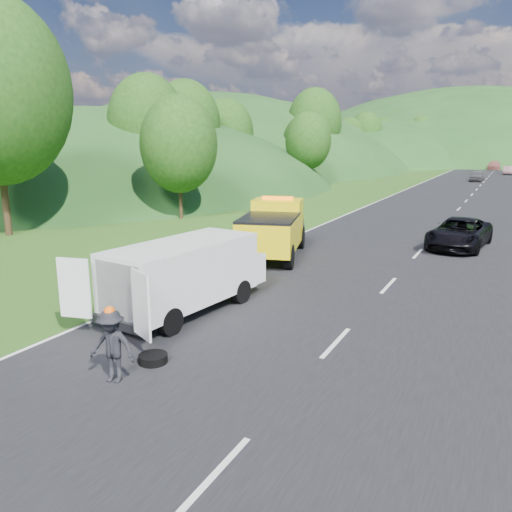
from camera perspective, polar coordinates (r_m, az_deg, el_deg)
The scene contains 14 objects.
ground at distance 16.27m, azimuth 1.28°, elevation -5.62°, with size 320.00×320.00×0.00m, color #38661E.
road_surface at distance 54.24m, azimuth 23.45°, elevation 6.44°, with size 14.00×200.00×0.02m, color black.
tree_line_left at distance 78.40m, azimuth 8.26°, elevation 9.05°, with size 14.00×140.00×14.00m, color #315E1B, non-canonical shape.
tow_truck at distance 22.73m, azimuth 2.02°, elevation 3.12°, with size 3.87×6.56×2.66m.
white_van at distance 15.45m, azimuth -7.91°, elevation -1.87°, with size 3.43×6.53×2.23m.
woman at distance 19.46m, azimuth -7.43°, elevation -2.59°, with size 0.56×0.41×1.54m, color silver.
child at distance 16.48m, azimuth -8.62°, elevation -5.52°, with size 0.44×0.34×0.91m, color #CACD6D.
worker at distance 11.79m, azimuth -15.88°, elevation -13.65°, with size 1.06×0.61×1.65m, color black.
suitcase at distance 18.70m, azimuth -10.31°, elevation -2.39°, with size 0.37×0.21×0.60m, color #52523E.
spare_tire at distance 12.47m, azimuth -11.65°, elevation -11.90°, with size 0.70×0.70×0.20m, color black.
passing_suv at distance 26.83m, azimuth 22.09°, elevation 0.87°, with size 2.42×5.25×1.46m, color black.
dist_car_a at distance 72.80m, azimuth 23.90°, elevation 7.80°, with size 1.66×4.14×1.41m, color #434347.
dist_car_b at distance 90.36m, azimuth 26.80°, elevation 8.32°, with size 1.37×3.93×1.30m, color #724C53.
dist_car_c at distance 104.54m, azimuth 25.54°, elevation 8.89°, with size 2.20×5.42×1.57m, color #A15A50.
Camera 1 is at (6.78, -13.86, 5.19)m, focal length 35.00 mm.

